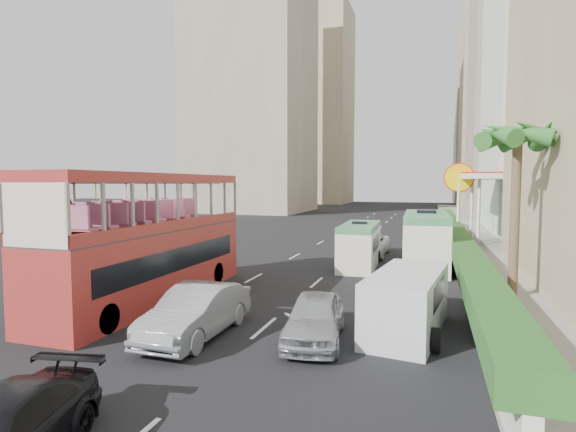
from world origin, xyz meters
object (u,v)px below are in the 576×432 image
at_px(car_silver_lane_a, 197,336).
at_px(shell_station, 503,208).
at_px(minibus_near, 360,245).
at_px(panel_van_far, 424,233).
at_px(double_decker_bus, 151,237).
at_px(panel_van_near, 407,302).
at_px(palm_tree, 515,217).
at_px(minibus_far, 426,240).
at_px(car_silver_lane_b, 314,340).
at_px(van_asset, 368,255).

distance_m(car_silver_lane_a, shell_station, 29.13).
xyz_separation_m(minibus_near, panel_van_far, (3.33, 10.50, -0.29)).
bearing_deg(car_silver_lane_a, double_decker_bus, 139.85).
xyz_separation_m(minibus_near, panel_van_near, (3.10, -10.61, -0.26)).
distance_m(palm_tree, shell_station, 19.14).
relative_size(minibus_near, minibus_far, 0.80).
bearing_deg(panel_van_near, double_decker_bus, -177.45).
relative_size(double_decker_bus, panel_van_far, 2.38).
xyz_separation_m(minibus_far, shell_station, (5.55, 12.37, 1.23)).
bearing_deg(car_silver_lane_b, minibus_near, 84.62).
bearing_deg(panel_van_near, van_asset, 110.37).
distance_m(minibus_near, shell_station, 16.24).
relative_size(car_silver_lane_a, car_silver_lane_b, 1.15).
bearing_deg(double_decker_bus, van_asset, 63.74).
relative_size(panel_van_near, panel_van_far, 1.03).
height_order(car_silver_lane_a, car_silver_lane_b, car_silver_lane_a).
bearing_deg(panel_van_near, minibus_far, 96.02).
distance_m(car_silver_lane_b, palm_tree, 9.78).
bearing_deg(van_asset, minibus_far, -39.76).
distance_m(car_silver_lane_a, panel_van_near, 6.61).
distance_m(minibus_near, minibus_far, 3.68).
height_order(double_decker_bus, minibus_near, double_decker_bus).
distance_m(panel_van_far, shell_station, 6.68).
bearing_deg(minibus_far, car_silver_lane_b, -104.18).
height_order(car_silver_lane_b, palm_tree, palm_tree).
bearing_deg(car_silver_lane_a, minibus_near, 77.53).
bearing_deg(minibus_far, shell_station, 64.46).
bearing_deg(palm_tree, minibus_near, 140.73).
bearing_deg(panel_van_near, minibus_near, 114.43).
relative_size(double_decker_bus, minibus_near, 2.01).
relative_size(minibus_near, panel_van_near, 1.15).
height_order(double_decker_bus, van_asset, double_decker_bus).
relative_size(car_silver_lane_a, palm_tree, 0.73).
relative_size(car_silver_lane_a, panel_van_near, 0.98).
relative_size(car_silver_lane_b, minibus_far, 0.60).
bearing_deg(shell_station, double_decker_bus, -124.82).
height_order(van_asset, panel_van_far, panel_van_far).
relative_size(panel_van_near, shell_station, 0.59).
height_order(car_silver_lane_a, shell_station, shell_station).
height_order(van_asset, minibus_far, minibus_far).
bearing_deg(car_silver_lane_b, minibus_far, 69.38).
xyz_separation_m(van_asset, palm_tree, (6.99, -9.81, 3.38)).
bearing_deg(van_asset, palm_tree, -53.16).
distance_m(car_silver_lane_a, panel_van_far, 24.35).
bearing_deg(van_asset, minibus_near, -87.19).
bearing_deg(double_decker_bus, car_silver_lane_b, -19.32).
bearing_deg(panel_van_near, palm_tree, 60.93).
relative_size(car_silver_lane_a, minibus_far, 0.68).
bearing_deg(panel_van_far, car_silver_lane_a, -116.60).
height_order(car_silver_lane_b, van_asset, van_asset).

